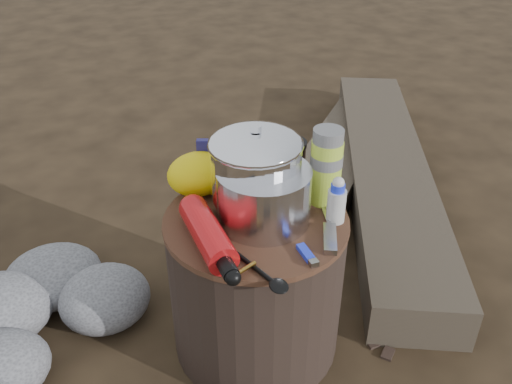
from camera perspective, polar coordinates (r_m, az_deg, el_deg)
name	(u,v)px	position (r m, az deg, el deg)	size (l,w,h in m)	color
ground	(256,338)	(1.56, 0.00, -15.07)	(60.00, 60.00, 0.00)	#2E2215
stump	(256,283)	(1.42, 0.00, -9.52)	(0.44, 0.44, 0.40)	black
rock_ring	(57,367)	(1.46, -20.15, -16.83)	(0.43, 0.93, 0.18)	slate
log_main	(386,171)	(2.20, 13.45, 2.13)	(0.28, 1.68, 0.14)	#3E3429
log_small	(342,150)	(2.36, 9.01, 4.32)	(0.25, 1.36, 0.11)	#3E3429
foil_windscreen	(264,196)	(1.25, 0.81, -0.37)	(0.22, 0.22, 0.13)	silver
camping_pot	(256,172)	(1.26, -0.04, 2.11)	(0.21, 0.21, 0.21)	white
fuel_bottle	(208,234)	(1.19, -5.08, -4.39)	(0.07, 0.28, 0.07)	red
thermos	(326,167)	(1.32, 7.35, 2.64)	(0.08, 0.08, 0.19)	#B7D938
travel_mug	(290,163)	(1.40, 3.57, 3.07)	(0.08, 0.08, 0.12)	black
stuff_sack	(198,174)	(1.37, -6.05, 1.91)	(0.16, 0.13, 0.11)	yellow
food_pouch	(217,163)	(1.39, -4.13, 3.03)	(0.10, 0.02, 0.13)	navy
lighter	(306,253)	(1.18, 5.25, -6.36)	(0.02, 0.07, 0.01)	#2237EE
multitool	(330,239)	(1.23, 7.75, -4.87)	(0.03, 0.10, 0.01)	#A0A0A4
pot_grabber	(327,219)	(1.29, 7.50, -2.84)	(0.03, 0.11, 0.01)	#A0A0A4
spork	(256,268)	(1.14, 0.00, -7.98)	(0.03, 0.15, 0.01)	black
squeeze_bottle	(337,202)	(1.27, 8.45, -1.04)	(0.04, 0.04, 0.10)	beige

